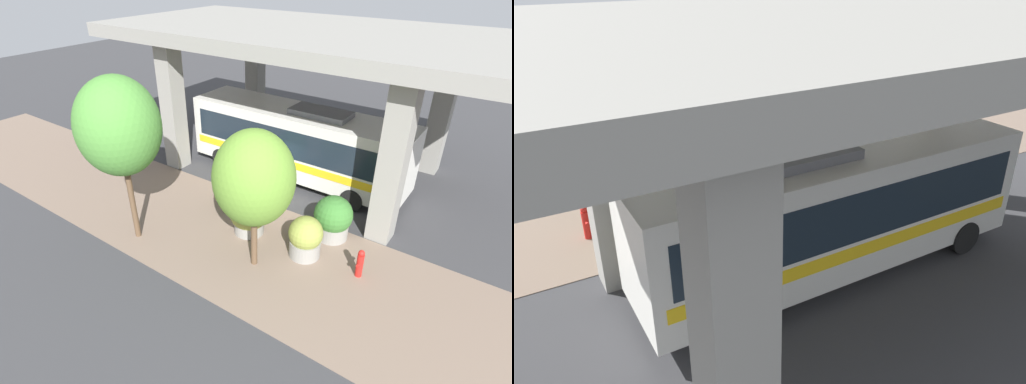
{
  "view_description": "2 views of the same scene",
  "coord_description": "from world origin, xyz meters",
  "views": [
    {
      "loc": [
        -12.67,
        -8.83,
        9.51
      ],
      "look_at": [
        -1.22,
        -0.75,
        1.24
      ],
      "focal_mm": 28.0,
      "sensor_mm": 36.0,
      "label": 1
    },
    {
      "loc": [
        12.03,
        -7.59,
        7.85
      ],
      "look_at": [
        -0.04,
        -0.51,
        1.18
      ],
      "focal_mm": 35.0,
      "sensor_mm": 36.0,
      "label": 2
    }
  ],
  "objects": [
    {
      "name": "planter_middle",
      "position": [
        -0.61,
        -3.94,
        0.86
      ],
      "size": [
        1.49,
        1.49,
        1.78
      ],
      "color": "gray",
      "rests_on": "ground"
    },
    {
      "name": "planter_front",
      "position": [
        -0.88,
        0.6,
        0.93
      ],
      "size": [
        1.64,
        1.64,
        1.89
      ],
      "color": "gray",
      "rests_on": "ground"
    },
    {
      "name": "planter_back",
      "position": [
        -2.22,
        -3.64,
        0.8
      ],
      "size": [
        1.26,
        1.26,
        1.63
      ],
      "color": "gray",
      "rests_on": "ground"
    },
    {
      "name": "ground_plane",
      "position": [
        0.0,
        0.0,
        0.0
      ],
      "size": [
        80.0,
        80.0,
        0.0
      ],
      "primitive_type": "plane",
      "color": "#38383A",
      "rests_on": "ground"
    },
    {
      "name": "sidewalk_strip",
      "position": [
        -3.0,
        0.0,
        0.01
      ],
      "size": [
        6.0,
        40.0,
        0.02
      ],
      "color": "#7A6656",
      "rests_on": "ground"
    },
    {
      "name": "planter_extra",
      "position": [
        -2.22,
        -1.12,
        0.87
      ],
      "size": [
        1.58,
        1.58,
        1.78
      ],
      "color": "gray",
      "rests_on": "ground"
    },
    {
      "name": "street_tree_near",
      "position": [
        -3.67,
        -2.39,
        3.47
      ],
      "size": [
        2.69,
        2.69,
        5.09
      ],
      "color": "brown",
      "rests_on": "ground"
    },
    {
      "name": "fire_hydrant",
      "position": [
        -2.13,
        -5.71,
        0.56
      ],
      "size": [
        0.49,
        0.24,
        1.1
      ],
      "color": "red",
      "rests_on": "ground"
    },
    {
      "name": "bus",
      "position": [
        2.9,
        -0.28,
        1.99
      ],
      "size": [
        2.79,
        10.76,
        3.66
      ],
      "color": "silver",
      "rests_on": "ground"
    },
    {
      "name": "street_tree_far",
      "position": [
        -4.97,
        2.3,
        4.55
      ],
      "size": [
        2.9,
        2.9,
        6.31
      ],
      "color": "brown",
      "rests_on": "ground"
    },
    {
      "name": "overpass",
      "position": [
        4.0,
        0.0,
        6.0
      ],
      "size": [
        9.4,
        18.95,
        6.85
      ],
      "color": "gray",
      "rests_on": "ground"
    }
  ]
}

